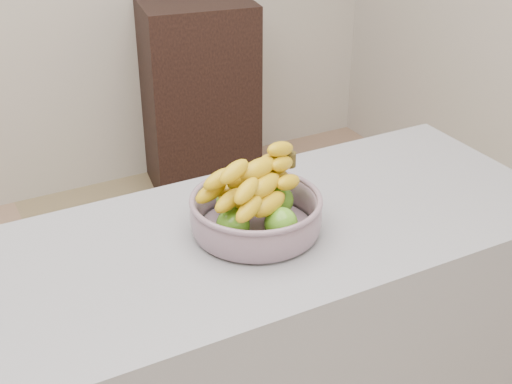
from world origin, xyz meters
TOP-DOWN VIEW (x-y plane):
  - cabinet at (0.93, 1.78)m, footprint 0.58×0.50m
  - fruit_bowl at (0.26, -0.08)m, footprint 0.30×0.30m

SIDE VIEW (x-z plane):
  - cabinet at x=0.93m, z-range 0.00..0.94m
  - fruit_bowl at x=0.26m, z-range 0.87..1.04m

